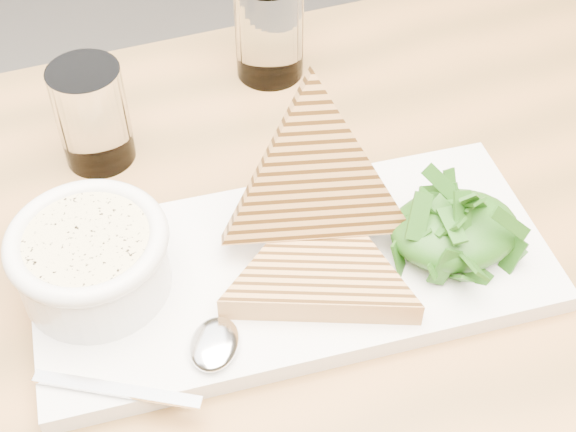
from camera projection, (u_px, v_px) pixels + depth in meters
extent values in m
cube|color=#9A6836|center=(213.00, 338.00, 0.63)|extent=(1.22, 0.90, 0.04)
cylinder|color=#9A6836|center=(540.00, 247.00, 1.20)|extent=(0.06, 0.06, 0.73)
cube|color=white|center=(293.00, 269.00, 0.64)|extent=(0.42, 0.21, 0.02)
cylinder|color=white|center=(94.00, 266.00, 0.60)|extent=(0.11, 0.11, 0.04)
cylinder|color=beige|center=(87.00, 242.00, 0.58)|extent=(0.10, 0.10, 0.01)
torus|color=white|center=(86.00, 240.00, 0.58)|extent=(0.12, 0.12, 0.01)
ellipsoid|color=#17350D|center=(454.00, 230.00, 0.63)|extent=(0.10, 0.08, 0.04)
ellipsoid|color=silver|center=(214.00, 344.00, 0.57)|extent=(0.05, 0.06, 0.01)
cube|color=silver|center=(117.00, 389.00, 0.55)|extent=(0.11, 0.05, 0.00)
cylinder|color=white|center=(92.00, 115.00, 0.71)|extent=(0.06, 0.06, 0.10)
cylinder|color=white|center=(269.00, 28.00, 0.79)|extent=(0.07, 0.07, 0.10)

